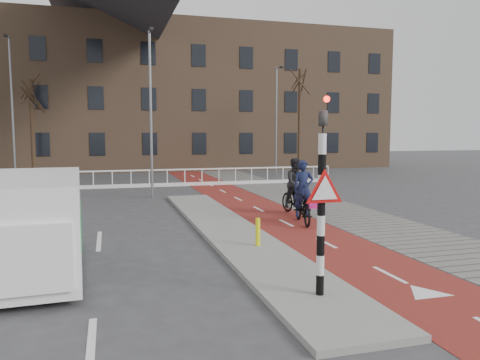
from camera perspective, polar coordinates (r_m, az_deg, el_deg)
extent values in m
plane|color=#38383A|center=(10.76, 7.96, -10.54)|extent=(120.00, 120.00, 0.00)
cube|color=maroon|center=(20.48, 0.52, -2.70)|extent=(2.50, 60.00, 0.01)
cube|color=slate|center=(21.43, 7.73, -2.38)|extent=(3.00, 60.00, 0.01)
cube|color=gray|center=(14.20, -1.20, -6.24)|extent=(1.80, 16.00, 0.12)
cylinder|color=black|center=(8.39, 9.86, -4.27)|extent=(0.14, 0.14, 2.88)
imported|color=black|center=(8.28, 10.08, 8.38)|extent=(0.13, 0.16, 0.80)
cylinder|color=#FF0C05|center=(8.16, 10.54, 9.68)|extent=(0.11, 0.02, 0.11)
cylinder|color=#EEED0D|center=(12.11, 2.19, -6.33)|extent=(0.12, 0.12, 0.71)
imported|color=black|center=(15.70, 7.70, -3.34)|extent=(1.08, 2.13, 1.07)
imported|color=#141A3B|center=(15.61, 7.73, -1.03)|extent=(0.75, 0.56, 1.86)
cube|color=#D11D7D|center=(15.22, 8.87, -2.84)|extent=(0.29, 0.22, 0.32)
imported|color=black|center=(17.40, 6.83, -2.27)|extent=(0.88, 2.02, 1.17)
imported|color=black|center=(17.33, 6.85, -0.39)|extent=(1.00, 0.84, 1.84)
cube|color=white|center=(10.92, -24.04, -4.67)|extent=(2.22, 5.00, 1.96)
cube|color=#1C8339|center=(10.84, -18.81, -5.09)|extent=(0.19, 3.13, 0.55)
cube|color=black|center=(8.82, -26.08, -4.51)|extent=(1.76, 0.15, 0.90)
cylinder|color=black|center=(9.43, -19.61, -11.00)|extent=(0.28, 0.70, 0.69)
cylinder|color=black|center=(12.80, -26.98, -6.91)|extent=(0.28, 0.70, 0.69)
cylinder|color=black|center=(12.66, -19.45, -6.74)|extent=(0.28, 0.70, 0.69)
cube|color=silver|center=(26.54, -17.49, 1.02)|extent=(28.00, 0.08, 0.08)
cube|color=silver|center=(26.62, -17.43, -0.81)|extent=(28.00, 0.10, 0.20)
cube|color=#7F6047|center=(41.57, -14.32, 9.68)|extent=(46.00, 10.00, 12.00)
cylinder|color=black|center=(35.03, -23.98, 5.76)|extent=(0.30, 0.30, 6.66)
cylinder|color=black|center=(34.92, 7.24, 7.04)|extent=(0.21, 0.21, 7.67)
cylinder|color=slate|center=(22.04, -10.81, 7.71)|extent=(0.12, 0.12, 7.62)
cylinder|color=slate|center=(30.64, -25.99, 7.54)|extent=(0.12, 0.12, 8.57)
cylinder|color=slate|center=(32.94, 4.44, 7.06)|extent=(0.12, 0.12, 7.57)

